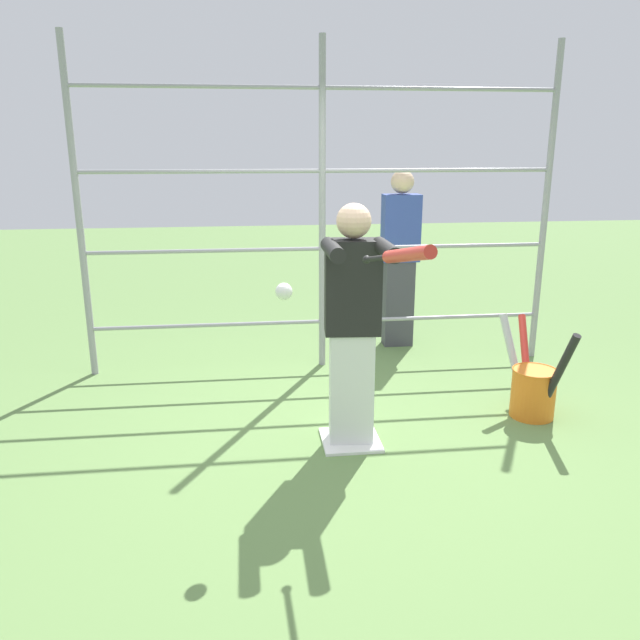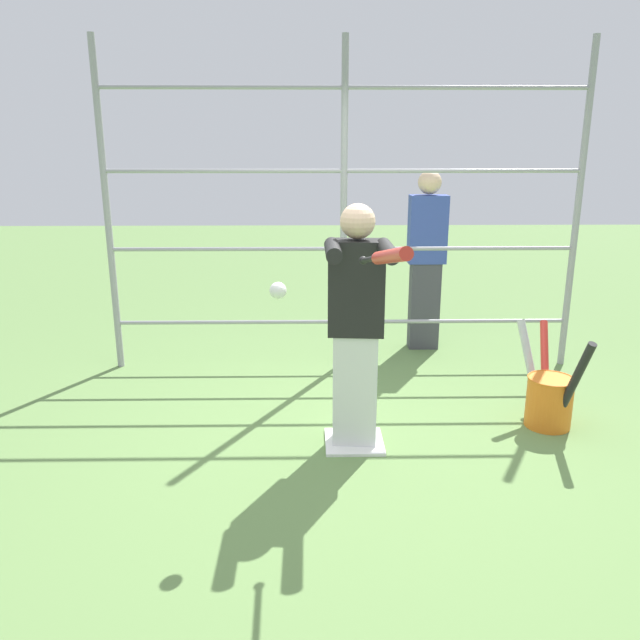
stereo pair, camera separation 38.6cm
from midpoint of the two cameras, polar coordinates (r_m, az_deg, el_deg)
name	(u,v)px [view 2 (the right image)]	position (r m, az deg, el deg)	size (l,w,h in m)	color
ground_plane	(354,443)	(4.42, 5.68, -11.19)	(24.00, 24.00, 0.00)	#608447
home_plate	(354,442)	(4.42, 5.69, -11.07)	(0.40, 0.40, 0.02)	white
fence_backstop	(344,210)	(5.56, 4.20, 9.94)	(4.20, 0.06, 2.88)	#939399
batter	(356,321)	(4.08, 6.05, -0.10)	(0.42, 0.57, 1.65)	silver
baseball_bat_swinging	(387,257)	(3.04, 9.77, 5.69)	(0.17, 0.90, 0.24)	black
softball_in_flight	(278,291)	(3.48, -0.70, 2.67)	(0.10, 0.10, 0.10)	white
bat_bucket	(549,397)	(4.95, 22.36, -6.56)	(0.36, 0.94, 0.75)	orange
bystander_behind_fence	(426,258)	(6.27, 11.45, 5.53)	(0.36, 0.23, 1.76)	#3F3F47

